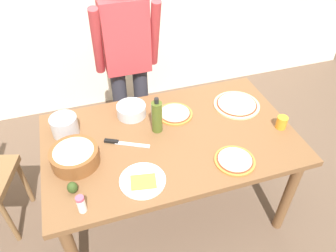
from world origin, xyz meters
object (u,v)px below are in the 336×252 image
Objects in this scene: pizza_cooked_on_tray at (235,160)px; salt_shaker at (81,204)px; avocado at (72,188)px; pizza_raw_on_board at (237,105)px; mixing_bowl_steel at (131,110)px; chef_knife at (121,143)px; pizza_second_cooked at (175,114)px; olive_oil_bottle at (157,117)px; person_cook at (127,58)px; steel_pot at (65,125)px; plate_with_slice at (143,181)px; popcorn_bowl at (74,155)px; dining_table at (170,147)px; cup_orange at (282,122)px.

pizza_cooked_on_tray is 0.90m from salt_shaker.
pizza_cooked_on_tray is 3.47× the size of avocado.
pizza_raw_on_board is at bearing 19.67° from avocado.
mixing_bowl_steel reaches higher than chef_knife.
pizza_second_cooked is 0.96× the size of olive_oil_bottle.
person_cook is at bearing 110.42° from pizza_cooked_on_tray.
salt_shaker reaches higher than mixing_bowl_steel.
steel_pot is at bearing 149.09° from pizza_cooked_on_tray.
salt_shaker reaches higher than pizza_cooked_on_tray.
salt_shaker reaches higher than plate_with_slice.
pizza_second_cooked is 1.23× the size of mixing_bowl_steel.
avocado is (-0.00, -0.49, -0.03)m from steel_pot.
person_cook is 4.95× the size of pizza_raw_on_board.
popcorn_bowl is 1.04× the size of chef_knife.
pizza_raw_on_board is at bearing 62.13° from pizza_cooked_on_tray.
avocado is (-0.63, -0.26, 0.13)m from dining_table.
salt_shaker is at bearing -146.87° from dining_table.
steel_pot reaches higher than pizza_raw_on_board.
pizza_raw_on_board is at bearing -3.34° from steel_pot.
pizza_raw_on_board is 0.55m from pizza_cooked_on_tray.
steel_pot reaches higher than salt_shaker.
pizza_cooked_on_tray is 2.29× the size of salt_shaker.
avocado is at bearing -147.78° from pizza_second_cooked.
olive_oil_bottle is 1.48× the size of steel_pot.
steel_pot is 1.64× the size of salt_shaker.
chef_knife is (-0.21, -0.72, -0.17)m from person_cook.
dining_table is 0.62m from popcorn_bowl.
pizza_raw_on_board is 1.89× the size of steel_pot.
mixing_bowl_steel is 1.15× the size of steel_pot.
dining_table is at bearing -115.73° from pizza_second_cooked.
pizza_raw_on_board is at bearing 119.17° from cup_orange.
steel_pot is (-0.73, 0.03, 0.06)m from pizza_second_cooked.
dining_table is 0.59m from pizza_raw_on_board.
mixing_bowl_steel is (-0.29, 0.09, 0.03)m from pizza_second_cooked.
person_cook is 6.33× the size of olive_oil_bottle.
plate_with_slice is 1.02× the size of olive_oil_bottle.
person_cook reaches higher than pizza_cooked_on_tray.
person_cook is at bearing 62.42° from avocado.
avocado is at bearing -90.02° from steel_pot.
cup_orange is 1.21× the size of avocado.
popcorn_bowl reaches higher than dining_table.
olive_oil_bottle is (-0.06, 0.09, 0.20)m from dining_table.
salt_shaker is (-1.32, -0.26, 0.01)m from cup_orange.
salt_shaker is at bearing -165.41° from plate_with_slice.
pizza_second_cooked is at bearing 32.22° from avocado.
avocado is at bearing -174.86° from cup_orange.
mixing_bowl_steel is 0.29m from chef_knife.
pizza_raw_on_board is 0.88m from chef_knife.
plate_with_slice is at bearing -80.99° from chef_knife.
dining_table is 0.37m from mixing_bowl_steel.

